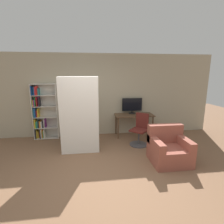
{
  "coord_description": "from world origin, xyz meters",
  "views": [
    {
      "loc": [
        -0.21,
        -3.05,
        2.07
      ],
      "look_at": [
        0.38,
        1.51,
        1.05
      ],
      "focal_mm": 28.0,
      "sensor_mm": 36.0,
      "label": 1
    }
  ],
  "objects_px": {
    "bookshelf": "(43,113)",
    "armchair": "(169,149)",
    "office_chair": "(140,132)",
    "mattress_near": "(80,116)",
    "monitor": "(132,105)"
  },
  "relations": [
    {
      "from": "mattress_near",
      "to": "monitor",
      "type": "bearing_deg",
      "value": 36.16
    },
    {
      "from": "office_chair",
      "to": "armchair",
      "type": "height_order",
      "value": "office_chair"
    },
    {
      "from": "office_chair",
      "to": "mattress_near",
      "type": "distance_m",
      "value": 1.84
    },
    {
      "from": "mattress_near",
      "to": "bookshelf",
      "type": "bearing_deg",
      "value": 134.79
    },
    {
      "from": "bookshelf",
      "to": "mattress_near",
      "type": "xyz_separation_m",
      "value": [
        1.23,
        -1.24,
        0.17
      ]
    },
    {
      "from": "mattress_near",
      "to": "armchair",
      "type": "distance_m",
      "value": 2.34
    },
    {
      "from": "office_chair",
      "to": "mattress_near",
      "type": "relative_size",
      "value": 0.47
    },
    {
      "from": "mattress_near",
      "to": "armchair",
      "type": "xyz_separation_m",
      "value": [
        2.09,
        -0.78,
        -0.68
      ]
    },
    {
      "from": "monitor",
      "to": "bookshelf",
      "type": "distance_m",
      "value": 2.92
    },
    {
      "from": "office_chair",
      "to": "bookshelf",
      "type": "xyz_separation_m",
      "value": [
        -2.93,
        0.94,
        0.45
      ]
    },
    {
      "from": "office_chair",
      "to": "bookshelf",
      "type": "height_order",
      "value": "bookshelf"
    },
    {
      "from": "office_chair",
      "to": "armchair",
      "type": "xyz_separation_m",
      "value": [
        0.39,
        -1.08,
        -0.06
      ]
    },
    {
      "from": "bookshelf",
      "to": "armchair",
      "type": "distance_m",
      "value": 3.93
    },
    {
      "from": "armchair",
      "to": "mattress_near",
      "type": "bearing_deg",
      "value": 159.52
    },
    {
      "from": "monitor",
      "to": "office_chair",
      "type": "bearing_deg",
      "value": -88.96
    }
  ]
}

